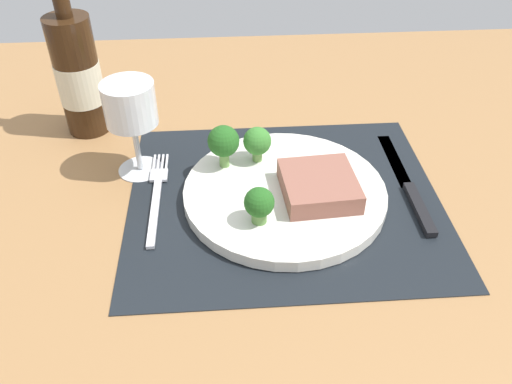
{
  "coord_description": "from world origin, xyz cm",
  "views": [
    {
      "loc": [
        -7.57,
        -53.5,
        44.97
      ],
      "look_at": [
        -3.84,
        -0.52,
        1.9
      ],
      "focal_mm": 36.85,
      "sensor_mm": 36.0,
      "label": 1
    }
  ],
  "objects_px": {
    "wine_bottle": "(78,74)",
    "knife": "(409,188)",
    "plate": "(285,193)",
    "fork": "(157,195)",
    "steak": "(319,186)",
    "wine_glass": "(131,109)"
  },
  "relations": [
    {
      "from": "knife",
      "to": "plate",
      "type": "bearing_deg",
      "value": -177.54
    },
    {
      "from": "steak",
      "to": "wine_bottle",
      "type": "distance_m",
      "value": 0.4
    },
    {
      "from": "knife",
      "to": "wine_glass",
      "type": "distance_m",
      "value": 0.39
    },
    {
      "from": "plate",
      "to": "knife",
      "type": "bearing_deg",
      "value": 1.78
    },
    {
      "from": "wine_glass",
      "to": "wine_bottle",
      "type": "bearing_deg",
      "value": 127.77
    },
    {
      "from": "steak",
      "to": "plate",
      "type": "bearing_deg",
      "value": 160.83
    },
    {
      "from": "plate",
      "to": "wine_glass",
      "type": "distance_m",
      "value": 0.23
    },
    {
      "from": "fork",
      "to": "wine_bottle",
      "type": "bearing_deg",
      "value": 122.95
    },
    {
      "from": "plate",
      "to": "wine_bottle",
      "type": "relative_size",
      "value": 0.97
    },
    {
      "from": "steak",
      "to": "wine_glass",
      "type": "height_order",
      "value": "wine_glass"
    },
    {
      "from": "steak",
      "to": "wine_bottle",
      "type": "bearing_deg",
      "value": 147.28
    },
    {
      "from": "plate",
      "to": "wine_glass",
      "type": "xyz_separation_m",
      "value": [
        -0.2,
        0.08,
        0.09
      ]
    },
    {
      "from": "wine_bottle",
      "to": "plate",
      "type": "bearing_deg",
      "value": -34.41
    },
    {
      "from": "wine_bottle",
      "to": "wine_glass",
      "type": "relative_size",
      "value": 2.02
    },
    {
      "from": "plate",
      "to": "wine_glass",
      "type": "bearing_deg",
      "value": 157.92
    },
    {
      "from": "plate",
      "to": "wine_bottle",
      "type": "height_order",
      "value": "wine_bottle"
    },
    {
      "from": "steak",
      "to": "fork",
      "type": "bearing_deg",
      "value": 172.27
    },
    {
      "from": "fork",
      "to": "wine_glass",
      "type": "bearing_deg",
      "value": 112.92
    },
    {
      "from": "wine_bottle",
      "to": "knife",
      "type": "bearing_deg",
      "value": -22.75
    },
    {
      "from": "fork",
      "to": "knife",
      "type": "height_order",
      "value": "knife"
    },
    {
      "from": "plate",
      "to": "wine_bottle",
      "type": "xyz_separation_m",
      "value": [
        -0.29,
        0.2,
        0.08
      ]
    },
    {
      "from": "plate",
      "to": "knife",
      "type": "relative_size",
      "value": 1.16
    }
  ]
}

